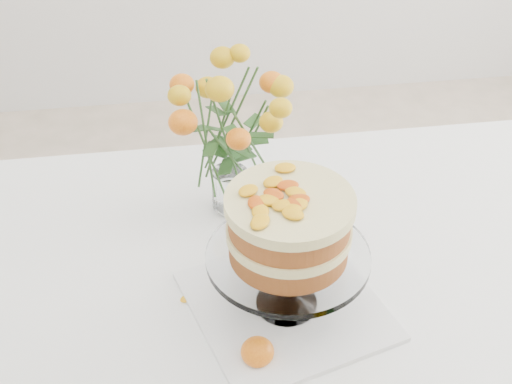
% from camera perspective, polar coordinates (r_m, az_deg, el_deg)
% --- Properties ---
extents(table, '(1.43, 0.93, 0.76)m').
position_cam_1_polar(table, '(1.45, 4.91, -8.35)').
color(table, tan).
rests_on(table, ground).
extents(napkin, '(0.40, 0.40, 0.01)m').
position_cam_1_polar(napkin, '(1.31, 2.43, -9.10)').
color(napkin, white).
rests_on(napkin, table).
extents(cake_stand, '(0.28, 0.28, 0.25)m').
position_cam_1_polar(cake_stand, '(1.19, 2.65, -3.27)').
color(cake_stand, white).
rests_on(cake_stand, napkin).
extents(rose_vase, '(0.28, 0.28, 0.38)m').
position_cam_1_polar(rose_vase, '(1.40, -2.25, 5.86)').
color(rose_vase, white).
rests_on(rose_vase, table).
extents(loose_rose_far, '(0.10, 0.06, 0.05)m').
position_cam_1_polar(loose_rose_far, '(1.21, 0.14, -12.66)').
color(loose_rose_far, '#D6520A').
rests_on(loose_rose_far, table).
extents(stray_petal_a, '(0.03, 0.02, 0.00)m').
position_cam_1_polar(stray_petal_a, '(1.30, 0.81, -9.47)').
color(stray_petal_a, '#F0A40F').
rests_on(stray_petal_a, table).
extents(stray_petal_b, '(0.03, 0.02, 0.00)m').
position_cam_1_polar(stray_petal_b, '(1.29, 5.55, -10.25)').
color(stray_petal_b, '#F0A40F').
rests_on(stray_petal_b, table).
extents(stray_petal_c, '(0.03, 0.02, 0.00)m').
position_cam_1_polar(stray_petal_c, '(1.27, 7.73, -11.34)').
color(stray_petal_c, '#F0A40F').
rests_on(stray_petal_c, table).
extents(stray_petal_d, '(0.03, 0.02, 0.00)m').
position_cam_1_polar(stray_petal_d, '(1.33, -5.57, -8.49)').
color(stray_petal_d, '#F0A40F').
rests_on(stray_petal_d, table).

